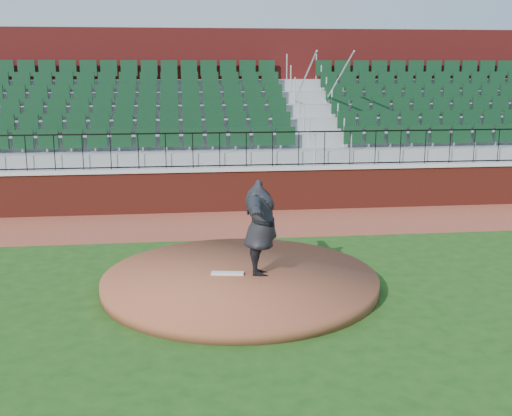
# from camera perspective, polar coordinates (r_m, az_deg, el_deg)

# --- Properties ---
(ground) EXTENTS (90.00, 90.00, 0.00)m
(ground) POSITION_cam_1_polar(r_m,az_deg,el_deg) (12.09, 0.87, -7.57)
(ground) COLOR #1B3F12
(ground) RESTS_ON ground
(warning_track) EXTENTS (34.00, 3.20, 0.01)m
(warning_track) POSITION_cam_1_polar(r_m,az_deg,el_deg) (17.23, -1.57, -1.39)
(warning_track) COLOR brown
(warning_track) RESTS_ON ground
(field_wall) EXTENTS (34.00, 0.35, 1.20)m
(field_wall) POSITION_cam_1_polar(r_m,az_deg,el_deg) (18.65, -2.04, 1.57)
(field_wall) COLOR maroon
(field_wall) RESTS_ON ground
(wall_cap) EXTENTS (34.00, 0.45, 0.10)m
(wall_cap) POSITION_cam_1_polar(r_m,az_deg,el_deg) (18.54, -2.06, 3.54)
(wall_cap) COLOR #B7B7B7
(wall_cap) RESTS_ON field_wall
(wall_railing) EXTENTS (34.00, 0.05, 1.00)m
(wall_railing) POSITION_cam_1_polar(r_m,az_deg,el_deg) (18.46, -2.07, 5.22)
(wall_railing) COLOR black
(wall_railing) RESTS_ON wall_cap
(seating_stands) EXTENTS (34.00, 5.10, 4.60)m
(seating_stands) POSITION_cam_1_polar(r_m,az_deg,el_deg) (21.11, -2.72, 7.51)
(seating_stands) COLOR gray
(seating_stands) RESTS_ON ground
(concourse_wall) EXTENTS (34.00, 0.50, 5.50)m
(concourse_wall) POSITION_cam_1_polar(r_m,az_deg,el_deg) (23.86, -3.24, 9.18)
(concourse_wall) COLOR maroon
(concourse_wall) RESTS_ON ground
(pitchers_mound) EXTENTS (5.28, 5.28, 0.25)m
(pitchers_mound) POSITION_cam_1_polar(r_m,az_deg,el_deg) (12.32, -1.43, -6.57)
(pitchers_mound) COLOR brown
(pitchers_mound) RESTS_ON ground
(pitching_rubber) EXTENTS (0.64, 0.26, 0.04)m
(pitching_rubber) POSITION_cam_1_polar(r_m,az_deg,el_deg) (12.32, -2.57, -5.87)
(pitching_rubber) COLOR silver
(pitching_rubber) RESTS_ON pitchers_mound
(pitcher) EXTENTS (0.86, 2.33, 1.85)m
(pitcher) POSITION_cam_1_polar(r_m,az_deg,el_deg) (12.05, 0.39, -1.78)
(pitcher) COLOR black
(pitcher) RESTS_ON pitchers_mound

